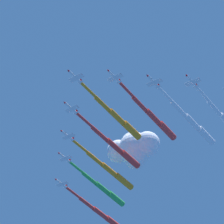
{
  "coord_description": "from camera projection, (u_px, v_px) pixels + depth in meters",
  "views": [
    {
      "loc": [
        -54.73,
        140.65,
        11.8
      ],
      "look_at": [
        0.0,
        0.0,
        193.41
      ],
      "focal_mm": 74.44,
      "sensor_mm": 36.0,
      "label": 1
    }
  ],
  "objects": [
    {
      "name": "jet_lead",
      "position": [
        118.0,
        118.0,
        238.55
      ],
      "size": [
        21.77,
        54.35,
        4.24
      ],
      "color": "silver"
    },
    {
      "name": "jet_starboard_mid",
      "position": [
        110.0,
        171.0,
        262.02
      ],
      "size": [
        23.75,
        56.92,
        4.32
      ],
      "color": "silver"
    },
    {
      "name": "jet_port_mid",
      "position": [
        193.0,
        123.0,
        239.26
      ],
      "size": [
        23.3,
        56.01,
        4.36
      ],
      "color": "silver"
    },
    {
      "name": "jet_port_inner",
      "position": [
        154.0,
        118.0,
        240.69
      ],
      "size": [
        21.65,
        55.18,
        4.25
      ],
      "color": "silver"
    },
    {
      "name": "jet_trail_starboard",
      "position": [
        101.0,
        214.0,
        286.33
      ],
      "size": [
        23.35,
        58.94,
        4.24
      ],
      "color": "silver"
    },
    {
      "name": "jet_starboard_outer",
      "position": [
        103.0,
        189.0,
        275.24
      ],
      "size": [
        22.36,
        55.57,
        4.24
      ],
      "color": "silver"
    },
    {
      "name": "jet_starboard_inner",
      "position": [
        116.0,
        147.0,
        250.83
      ],
      "size": [
        23.7,
        57.87,
        4.23
      ],
      "color": "silver"
    },
    {
      "name": "cloud_puff",
      "position": [
        135.0,
        149.0,
        279.22
      ],
      "size": [
        33.8,
        25.2,
        20.32
      ],
      "color": "white"
    }
  ]
}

